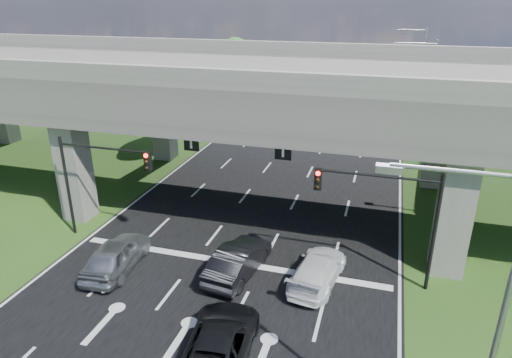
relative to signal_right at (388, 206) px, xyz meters
The scene contains 19 objects.
ground 9.71m from the signal_right, 153.26° to the right, with size 160.00×160.00×0.00m, color #244416.
road 10.74m from the signal_right, 142.25° to the left, with size 18.00×120.00×0.03m, color black.
overpass 11.84m from the signal_right, 134.16° to the left, with size 80.00×15.00×10.00m.
warehouse 45.97m from the signal_right, 137.44° to the left, with size 20.00×10.00×4.00m, color #9E9E99.
signal_right is the anchor object (origin of this frame).
signal_left 15.65m from the signal_right, behind, with size 5.76×0.54×6.00m.
streetlight_near 10.33m from the signal_right, 77.12° to the right, with size 3.38×0.25×10.00m.
streetlight_far 20.25m from the signal_right, 83.53° to the left, with size 3.38×0.25×10.00m.
streetlight_beyond 36.17m from the signal_right, 86.39° to the left, with size 3.38×0.25×10.00m.
tree_left_near 31.01m from the signal_right, 134.63° to the left, with size 4.50×4.50×7.80m.
tree_left_mid 38.96m from the signal_right, 129.50° to the left, with size 3.91×3.90×6.76m.
tree_left_far 43.37m from the signal_right, 118.63° to the left, with size 4.80×4.80×8.32m.
tree_right_near 24.62m from the signal_right, 77.76° to the left, with size 4.20×4.20×7.28m.
tree_right_mid 33.10m from the signal_right, 75.62° to the left, with size 3.91×3.90×6.76m.
tree_right_far 40.29m from the signal_right, 83.99° to the left, with size 4.50×4.50×7.80m.
car_silver 13.83m from the signal_right, 168.34° to the right, with size 1.97×4.91×1.67m, color #A6A9AE.
car_dark 7.84m from the signal_right, 168.72° to the right, with size 1.73×4.96×1.64m, color black.
car_white 4.65m from the signal_right, 162.49° to the right, with size 2.01×4.94×1.43m, color white.
car_trailing 9.80m from the signal_right, 129.21° to the right, with size 2.49×5.41×1.50m, color black.
Camera 1 is at (7.34, -16.20, 13.28)m, focal length 32.00 mm.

